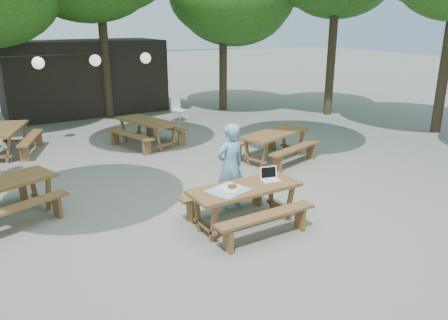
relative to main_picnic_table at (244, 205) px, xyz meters
name	(u,v)px	position (x,y,z in m)	size (l,w,h in m)	color
ground	(198,201)	(-0.19, 1.44, -0.39)	(80.00, 80.00, 0.00)	slate
pavilion	(83,77)	(0.31, 11.94, 1.01)	(6.00, 3.00, 2.80)	black
main_picnic_table	(244,205)	(0.00, 0.00, 0.00)	(2.00, 1.58, 0.75)	brown
picnic_table_ne	(275,146)	(2.86, 2.81, 0.00)	(2.26, 2.04, 0.75)	brown
picnic_table_far_w	(6,141)	(-3.13, 7.04, 0.00)	(2.17, 2.35, 0.75)	brown
picnic_table_far_e	(148,132)	(0.56, 5.90, 0.00)	(2.05, 2.26, 0.75)	brown
woman	(230,166)	(0.22, 0.84, 0.46)	(0.62, 0.41, 1.70)	#70AACD
plastic_chair	(179,114)	(2.77, 8.36, -0.13)	(0.55, 0.55, 0.90)	white
laptop	(270,177)	(0.58, 0.05, 0.42)	(0.38, 0.33, 0.24)	white
tabletop_clutter	(229,189)	(-0.32, 0.01, 0.37)	(0.79, 0.72, 0.08)	teal
paper_lanterns	(96,60)	(-0.37, 7.44, 2.02)	(9.00, 0.34, 0.38)	black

